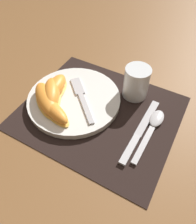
# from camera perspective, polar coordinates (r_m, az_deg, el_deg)

# --- Properties ---
(ground_plane) EXTENTS (3.00, 3.00, 0.00)m
(ground_plane) POSITION_cam_1_polar(r_m,az_deg,el_deg) (0.59, 0.27, -0.15)
(ground_plane) COLOR brown
(placemat) EXTENTS (0.41, 0.35, 0.00)m
(placemat) POSITION_cam_1_polar(r_m,az_deg,el_deg) (0.59, 0.27, -0.03)
(placemat) COLOR black
(placemat) RESTS_ON ground_plane
(plate) EXTENTS (0.26, 0.26, 0.02)m
(plate) POSITION_cam_1_polar(r_m,az_deg,el_deg) (0.61, -6.27, 3.32)
(plate) COLOR white
(plate) RESTS_ON placemat
(juice_glass) EXTENTS (0.07, 0.07, 0.09)m
(juice_glass) POSITION_cam_1_polar(r_m,az_deg,el_deg) (0.61, 9.91, 7.25)
(juice_glass) COLOR silver
(juice_glass) RESTS_ON placemat
(knife) EXTENTS (0.02, 0.22, 0.01)m
(knife) POSITION_cam_1_polar(r_m,az_deg,el_deg) (0.55, 10.86, -5.00)
(knife) COLOR #BCBCC1
(knife) RESTS_ON placemat
(spoon) EXTENTS (0.03, 0.18, 0.01)m
(spoon) POSITION_cam_1_polar(r_m,az_deg,el_deg) (0.57, 14.28, -3.29)
(spoon) COLOR #BCBCC1
(spoon) RESTS_ON placemat
(fork) EXTENTS (0.14, 0.13, 0.00)m
(fork) POSITION_cam_1_polar(r_m,az_deg,el_deg) (0.60, -4.41, 4.23)
(fork) COLOR #BCBCC1
(fork) RESTS_ON plate
(citrus_wedge_0) EXTENTS (0.07, 0.12, 0.04)m
(citrus_wedge_0) POSITION_cam_1_polar(r_m,az_deg,el_deg) (0.62, -11.14, 6.13)
(citrus_wedge_0) COLOR #F7C656
(citrus_wedge_0) RESTS_ON plate
(citrus_wedge_1) EXTENTS (0.10, 0.12, 0.04)m
(citrus_wedge_1) POSITION_cam_1_polar(r_m,az_deg,el_deg) (0.60, -11.96, 4.77)
(citrus_wedge_1) COLOR #F7C656
(citrus_wedge_1) RESTS_ON plate
(citrus_wedge_2) EXTENTS (0.14, 0.12, 0.04)m
(citrus_wedge_2) POSITION_cam_1_polar(r_m,az_deg,el_deg) (0.59, -13.34, 3.28)
(citrus_wedge_2) COLOR #F7C656
(citrus_wedge_2) RESTS_ON plate
(citrus_wedge_3) EXTENTS (0.13, 0.08, 0.03)m
(citrus_wedge_3) POSITION_cam_1_polar(r_m,az_deg,el_deg) (0.56, -11.79, 0.61)
(citrus_wedge_3) COLOR #F7C656
(citrus_wedge_3) RESTS_ON plate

